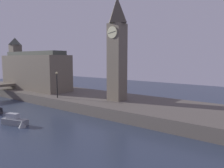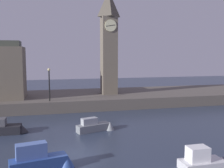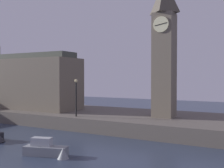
{
  "view_description": "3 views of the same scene",
  "coord_description": "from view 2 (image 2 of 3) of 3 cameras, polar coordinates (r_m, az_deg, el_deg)",
  "views": [
    {
      "loc": [
        27.38,
        -7.4,
        7.82
      ],
      "look_at": [
        7.82,
        17.41,
        4.2
      ],
      "focal_mm": 35.77,
      "sensor_mm": 36.0,
      "label": 1
    },
    {
      "loc": [
        -1.69,
        -18.96,
        7.49
      ],
      "look_at": [
        6.61,
        15.33,
        3.45
      ],
      "focal_mm": 41.97,
      "sensor_mm": 36.0,
      "label": 2
    },
    {
      "loc": [
        16.71,
        -10.05,
        5.92
      ],
      "look_at": [
        3.37,
        14.32,
        5.24
      ],
      "focal_mm": 44.16,
      "sensor_mm": 36.0,
      "label": 3
    }
  ],
  "objects": [
    {
      "name": "boat_ferry_white",
      "position": [
        18.9,
        19.71,
        -15.56
      ],
      "size": [
        3.53,
        1.38,
        1.58
      ],
      "color": "silver",
      "rests_on": "ground"
    },
    {
      "name": "streetlamp",
      "position": [
        34.24,
        -13.52,
        0.67
      ],
      "size": [
        0.36,
        0.36,
        4.21
      ],
      "color": "black",
      "rests_on": "far_embankment"
    },
    {
      "name": "boat_barge_dark",
      "position": [
        27.02,
        -21.8,
        -8.92
      ],
      "size": [
        3.77,
        1.59,
        1.49
      ],
      "color": "#232328",
      "rests_on": "ground"
    },
    {
      "name": "far_embankment",
      "position": [
        39.57,
        -10.98,
        -3.39
      ],
      "size": [
        70.0,
        12.0,
        1.5
      ],
      "primitive_type": "cube",
      "color": "#5B544C",
      "rests_on": "ground"
    },
    {
      "name": "boat_tour_blue",
      "position": [
        18.16,
        -15.13,
        -15.74
      ],
      "size": [
        4.24,
        1.76,
        1.85
      ],
      "color": "#2D4C93",
      "rests_on": "ground"
    },
    {
      "name": "clock_tower",
      "position": [
        39.5,
        -0.69,
        9.36
      ],
      "size": [
        2.46,
        2.5,
        15.28
      ],
      "color": "#6B6051",
      "rests_on": "far_embankment"
    },
    {
      "name": "ground_plane",
      "position": [
        20.45,
        -8.2,
        -15.01
      ],
      "size": [
        120.0,
        120.0,
        0.0
      ],
      "primitive_type": "plane",
      "color": "#2D384C"
    },
    {
      "name": "boat_cruiser_grey",
      "position": [
        25.95,
        -3.56,
        -9.14
      ],
      "size": [
        3.94,
        1.93,
        1.36
      ],
      "color": "gray",
      "rests_on": "ground"
    }
  ]
}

